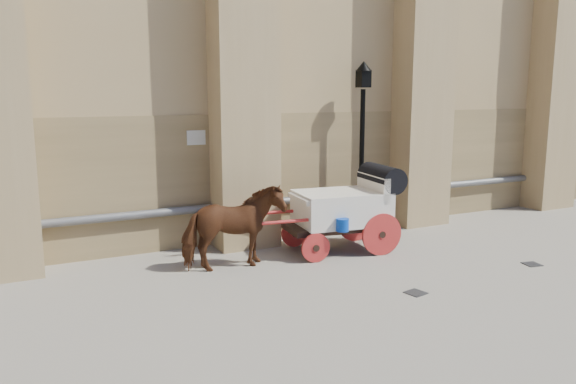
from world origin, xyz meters
TOP-DOWN VIEW (x-y plane):
  - ground at (0.00, 0.00)m, footprint 90.00×90.00m
  - horse at (-1.88, 2.08)m, footprint 2.02×0.97m
  - carriage at (0.90, 2.25)m, footprint 4.41×1.67m
  - street_lamp at (2.04, 3.44)m, footprint 0.40×0.40m
  - drain_grate_near at (0.50, -0.64)m, footprint 0.38×0.38m
  - drain_grate_far at (3.72, -0.39)m, footprint 0.37×0.37m

SIDE VIEW (x-z plane):
  - ground at x=0.00m, z-range 0.00..0.00m
  - drain_grate_near at x=0.50m, z-range 0.00..0.01m
  - drain_grate_far at x=3.72m, z-range 0.00..0.01m
  - horse at x=-1.88m, z-range 0.00..1.68m
  - carriage at x=0.90m, z-range 0.07..1.96m
  - street_lamp at x=2.04m, z-range 0.15..4.37m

